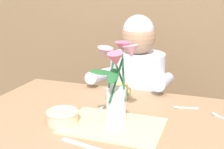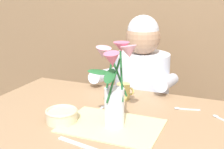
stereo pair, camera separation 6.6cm
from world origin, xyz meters
TOP-DOWN VIEW (x-y plane):
  - dining_table at (0.00, 0.00)m, footprint 1.20×0.80m
  - seated_person at (-0.01, 0.62)m, footprint 0.45×0.47m
  - striped_placemat at (0.08, -0.08)m, footprint 0.40×0.28m
  - flower_vase at (0.10, -0.09)m, footprint 0.20×0.20m
  - ceramic_bowl at (-0.13, -0.12)m, footprint 0.14×0.14m
  - dinner_knife at (0.03, -0.27)m, footprint 0.19×0.05m
  - tea_cup at (0.01, 0.24)m, footprint 0.09×0.07m
  - spoon_0 at (-0.04, 0.06)m, footprint 0.02×0.12m
  - spoon_1 at (0.32, 0.21)m, footprint 0.12×0.04m
  - spoon_2 at (0.49, 0.16)m, footprint 0.10×0.09m

SIDE VIEW (x-z plane):
  - seated_person at x=-0.01m, z-range 0.00..1.13m
  - dining_table at x=0.00m, z-range 0.27..1.01m
  - striped_placemat at x=0.08m, z-range 0.74..0.74m
  - dinner_knife at x=0.03m, z-range 0.74..0.74m
  - spoon_0 at x=-0.04m, z-range 0.74..0.75m
  - spoon_1 at x=0.32m, z-range 0.74..0.75m
  - spoon_2 at x=0.49m, z-range 0.74..0.75m
  - ceramic_bowl at x=-0.13m, z-range 0.74..0.80m
  - tea_cup at x=0.01m, z-range 0.74..0.82m
  - flower_vase at x=0.10m, z-range 0.74..1.09m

